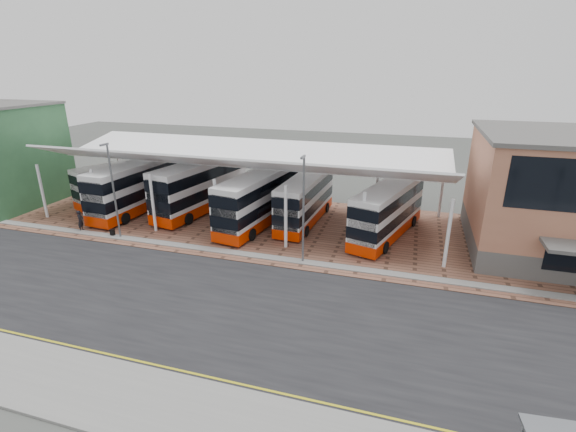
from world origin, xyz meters
name	(u,v)px	position (x,y,z in m)	size (l,w,h in m)	color
ground	(245,301)	(0.00, 0.00, 0.00)	(140.00, 140.00, 0.00)	#3E403C
road	(239,310)	(0.00, -1.00, 0.01)	(120.00, 14.00, 0.02)	black
forecourt	(322,230)	(2.00, 13.00, 0.03)	(72.00, 16.00, 0.06)	brown
sidewalk	(165,408)	(0.00, -9.00, 0.07)	(120.00, 4.00, 0.14)	slate
north_kerb	(277,259)	(0.00, 6.20, 0.07)	(120.00, 0.80, 0.14)	slate
yellow_line_near	(188,377)	(0.00, -7.00, 0.03)	(120.00, 0.12, 0.01)	gold
yellow_line_far	(192,373)	(0.00, -6.70, 0.03)	(120.00, 0.12, 0.01)	gold
canopy	(241,158)	(-6.00, 13.94, 5.80)	(37.00, 11.63, 7.07)	white
shop_green	(10,156)	(-30.00, 10.97, 5.12)	(6.40, 10.20, 10.22)	#2E5D36
lamp_west	(113,189)	(-14.00, 6.27, 4.36)	(0.16, 0.90, 8.07)	#56585D
lamp_east	(303,207)	(2.00, 6.27, 4.36)	(0.16, 0.90, 8.07)	#56585D
bus_0	(125,182)	(-19.83, 14.98, 2.15)	(6.20, 10.31, 4.21)	silver
bus_1	(138,187)	(-16.68, 12.92, 2.46)	(3.53, 11.90, 4.84)	silver
bus_2	(201,186)	(-10.67, 14.68, 2.53)	(4.83, 12.34, 4.96)	silver
bus_3	(259,199)	(-3.86, 12.72, 2.41)	(4.25, 11.73, 4.73)	silver
bus_4	(305,200)	(0.03, 14.45, 2.19)	(3.07, 10.53, 4.29)	silver
bus_5	(388,211)	(7.52, 13.19, 2.28)	(5.48, 11.08, 4.46)	silver
pedestrian	(80,221)	(-18.26, 6.63, 0.99)	(0.68, 0.45, 1.86)	black
suitcase	(112,233)	(-14.83, 6.37, 0.37)	(0.36, 0.26, 0.62)	black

